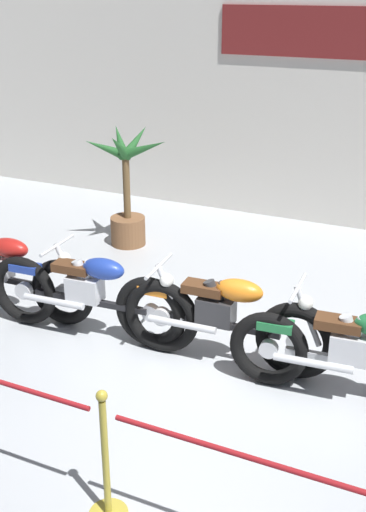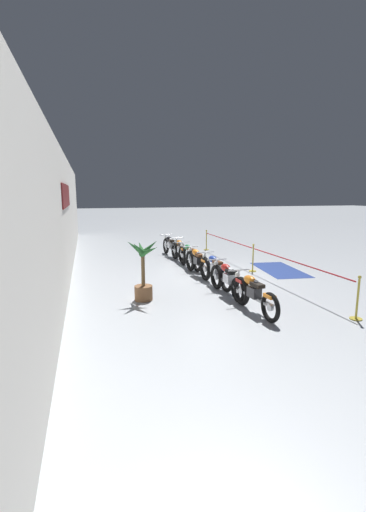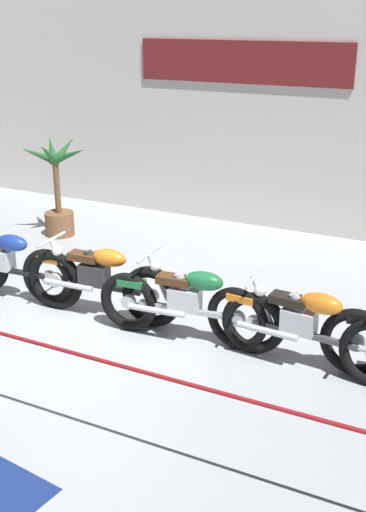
{
  "view_description": "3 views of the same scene",
  "coord_description": "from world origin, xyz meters",
  "px_view_note": "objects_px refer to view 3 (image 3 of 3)",
  "views": [
    {
      "loc": [
        1.97,
        -4.48,
        3.48
      ],
      "look_at": [
        -0.7,
        1.27,
        0.77
      ],
      "focal_mm": 45.0,
      "sensor_mm": 36.0,
      "label": 1
    },
    {
      "loc": [
        -11.4,
        4.4,
        2.9
      ],
      "look_at": [
        0.37,
        1.08,
        0.66
      ],
      "focal_mm": 24.0,
      "sensor_mm": 36.0,
      "label": 2
    },
    {
      "loc": [
        4.25,
        -5.5,
        3.64
      ],
      "look_at": [
        1.07,
        0.87,
        0.91
      ],
      "focal_mm": 45.0,
      "sensor_mm": 36.0,
      "label": 3
    }
  ],
  "objects_px": {
    "motorcycle_green_4": "(189,305)",
    "motorcycle_orange_5": "(304,327)",
    "motorcycle_orange_3": "(98,281)",
    "potted_palm_left_of_row": "(58,194)",
    "motorcycle_blue_2": "(4,265)"
  },
  "relations": [
    {
      "from": "motorcycle_orange_5",
      "to": "motorcycle_orange_3",
      "type": "bearing_deg",
      "value": 178.15
    },
    {
      "from": "motorcycle_blue_2",
      "to": "motorcycle_orange_5",
      "type": "distance_m",
      "value": 4.09
    },
    {
      "from": "motorcycle_orange_3",
      "to": "motorcycle_orange_5",
      "type": "distance_m",
      "value": 2.68
    },
    {
      "from": "motorcycle_orange_3",
      "to": "potted_palm_left_of_row",
      "type": "relative_size",
      "value": 1.33
    },
    {
      "from": "motorcycle_orange_3",
      "to": "potted_palm_left_of_row",
      "type": "distance_m",
      "value": 3.33
    },
    {
      "from": "motorcycle_blue_2",
      "to": "motorcycle_orange_5",
      "type": "height_order",
      "value": "motorcycle_blue_2"
    },
    {
      "from": "motorcycle_blue_2",
      "to": "motorcycle_green_4",
      "type": "relative_size",
      "value": 1.05
    },
    {
      "from": "motorcycle_orange_5",
      "to": "potted_palm_left_of_row",
      "type": "distance_m",
      "value": 5.59
    },
    {
      "from": "motorcycle_green_4",
      "to": "motorcycle_orange_5",
      "type": "bearing_deg",
      "value": 0.63
    },
    {
      "from": "motorcycle_orange_5",
      "to": "motorcycle_green_4",
      "type": "bearing_deg",
      "value": -179.37
    },
    {
      "from": "motorcycle_blue_2",
      "to": "motorcycle_orange_3",
      "type": "distance_m",
      "value": 1.42
    },
    {
      "from": "motorcycle_orange_3",
      "to": "motorcycle_orange_5",
      "type": "relative_size",
      "value": 0.98
    },
    {
      "from": "motorcycle_blue_2",
      "to": "potted_palm_left_of_row",
      "type": "height_order",
      "value": "potted_palm_left_of_row"
    },
    {
      "from": "motorcycle_blue_2",
      "to": "motorcycle_orange_3",
      "type": "bearing_deg",
      "value": 4.99
    },
    {
      "from": "motorcycle_green_4",
      "to": "motorcycle_orange_5",
      "type": "distance_m",
      "value": 1.35
    }
  ]
}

